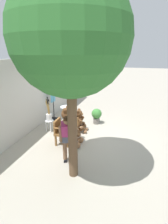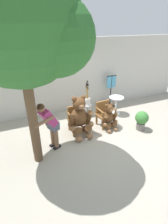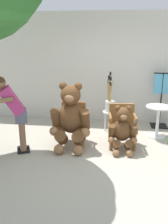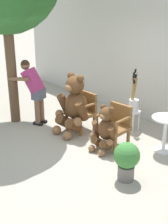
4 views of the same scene
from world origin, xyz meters
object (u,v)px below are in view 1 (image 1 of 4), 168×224
at_px(teddy_bear_small, 80,121).
at_px(patio_tree, 75,40).
at_px(wooden_chair_right, 73,120).
at_px(round_side_table, 67,112).
at_px(brush_bucket, 49,115).
at_px(clothing_display_stand, 53,104).
at_px(potted_plant, 97,115).
at_px(teddy_bear_large, 69,126).
at_px(wooden_chair_left, 62,131).
at_px(white_stool, 49,123).
at_px(person_visitor, 68,134).

height_order(teddy_bear_small, patio_tree, patio_tree).
relative_size(wooden_chair_right, round_side_table, 1.19).
xyz_separation_m(brush_bucket, clothing_display_stand, (1.24, 0.41, 0.05)).
bearing_deg(clothing_display_stand, potted_plant, -88.61).
bearing_deg(potted_plant, teddy_bear_large, 166.31).
bearing_deg(patio_tree, wooden_chair_left, 36.68).
relative_size(teddy_bear_large, brush_bucket, 1.41).
distance_m(wooden_chair_right, clothing_display_stand, 1.61).
relative_size(teddy_bear_small, patio_tree, 0.21).
relative_size(white_stool, clothing_display_stand, 0.34).
relative_size(teddy_bear_small, clothing_display_stand, 0.69).
bearing_deg(teddy_bear_large, round_side_table, 24.22).
height_order(teddy_bear_large, patio_tree, patio_tree).
height_order(person_visitor, white_stool, person_visitor).
xyz_separation_m(wooden_chair_left, teddy_bear_small, (1.04, -0.29, -0.00)).
relative_size(wooden_chair_right, teddy_bear_small, 0.92).
bearing_deg(round_side_table, brush_bucket, 164.50).
xyz_separation_m(teddy_bear_large, teddy_bear_small, (1.04, -0.04, -0.20)).
bearing_deg(teddy_bear_large, person_visitor, -160.20).
height_order(potted_plant, clothing_display_stand, clothing_display_stand).
relative_size(teddy_bear_large, patio_tree, 0.30).
height_order(white_stool, round_side_table, round_side_table).
bearing_deg(teddy_bear_large, teddy_bear_small, -2.08).
xyz_separation_m(potted_plant, clothing_display_stand, (-0.05, 2.03, 0.32)).
bearing_deg(round_side_table, clothing_display_stand, 78.03).
xyz_separation_m(wooden_chair_left, white_stool, (0.74, 0.87, -0.11)).
height_order(teddy_bear_large, clothing_display_stand, clothing_display_stand).
distance_m(teddy_bear_large, patio_tree, 3.00).
height_order(wooden_chair_left, teddy_bear_large, teddy_bear_large).
relative_size(brush_bucket, potted_plant, 1.40).
relative_size(white_stool, patio_tree, 0.10).
height_order(teddy_bear_large, brush_bucket, brush_bucket).
height_order(teddy_bear_small, white_stool, teddy_bear_small).
height_order(wooden_chair_right, potted_plant, wooden_chair_right).
bearing_deg(teddy_bear_small, wooden_chair_left, 164.36).
relative_size(wooden_chair_right, brush_bucket, 0.90).
xyz_separation_m(teddy_bear_small, white_stool, (-0.30, 1.16, -0.10)).
height_order(round_side_table, clothing_display_stand, clothing_display_stand).
relative_size(wooden_chair_left, potted_plant, 1.26).
distance_m(person_visitor, clothing_display_stand, 3.56).
xyz_separation_m(wooden_chair_left, patio_tree, (-1.34, -0.99, 2.78)).
bearing_deg(patio_tree, potted_plant, 4.19).
bearing_deg(teddy_bear_small, brush_bucket, 104.65).
distance_m(teddy_bear_large, clothing_display_stand, 2.50).
height_order(wooden_chair_left, person_visitor, person_visitor).
relative_size(teddy_bear_small, brush_bucket, 0.98).
bearing_deg(wooden_chair_left, teddy_bear_small, -15.64).
bearing_deg(brush_bucket, patio_tree, -138.03).
bearing_deg(wooden_chair_right, patio_tree, -157.21).
xyz_separation_m(teddy_bear_large, round_side_table, (1.83, 0.82, -0.21)).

